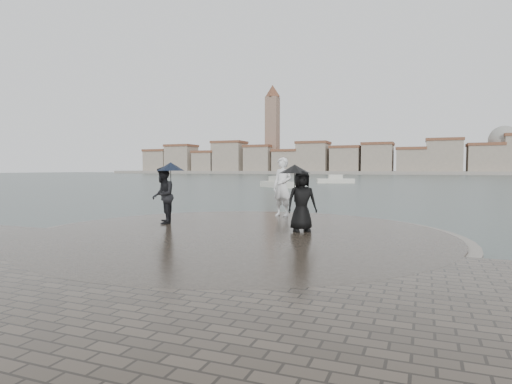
% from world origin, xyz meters
% --- Properties ---
extents(ground, '(400.00, 400.00, 0.00)m').
position_xyz_m(ground, '(0.00, 0.00, 0.00)').
color(ground, '#2B3835').
rests_on(ground, ground).
extents(kerb_ring, '(12.50, 12.50, 0.32)m').
position_xyz_m(kerb_ring, '(0.00, 3.50, 0.16)').
color(kerb_ring, gray).
rests_on(kerb_ring, ground).
extents(quay_tip, '(11.90, 11.90, 0.36)m').
position_xyz_m(quay_tip, '(0.00, 3.50, 0.18)').
color(quay_tip, '#2D261E').
rests_on(quay_tip, ground).
extents(statue, '(0.96, 0.78, 2.26)m').
position_xyz_m(statue, '(-0.13, 7.87, 1.49)').
color(statue, white).
rests_on(statue, quay_tip).
extents(visitor_left, '(1.25, 1.15, 2.04)m').
position_xyz_m(visitor_left, '(-3.06, 4.25, 1.46)').
color(visitor_left, black).
rests_on(visitor_left, quay_tip).
extents(visitor_right, '(1.24, 1.04, 1.95)m').
position_xyz_m(visitor_right, '(1.60, 4.26, 1.44)').
color(visitor_right, black).
rests_on(visitor_right, quay_tip).
extents(far_skyline, '(260.00, 20.00, 37.00)m').
position_xyz_m(far_skyline, '(-6.29, 160.71, 5.61)').
color(far_skyline, gray).
rests_on(far_skyline, ground).
extents(boats, '(38.98, 25.15, 1.50)m').
position_xyz_m(boats, '(1.40, 43.19, 0.38)').
color(boats, beige).
rests_on(boats, ground).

